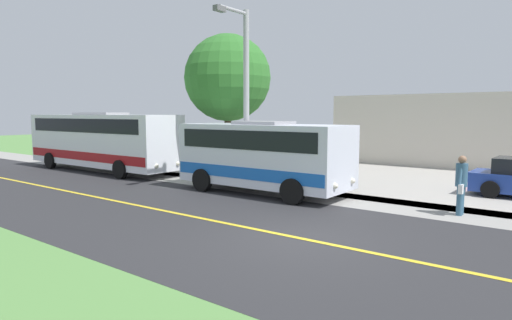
{
  "coord_description": "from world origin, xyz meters",
  "views": [
    {
      "loc": [
        8.95,
        5.44,
        3.09
      ],
      "look_at": [
        -3.5,
        -3.94,
        1.4
      ],
      "focal_mm": 30.13,
      "sensor_mm": 36.0,
      "label": 1
    }
  ],
  "objects_px": {
    "pedestrian_with_bags": "(461,183)",
    "street_light_pole": "(244,91)",
    "transit_bus_rear": "(101,139)",
    "shuttle_bus_front": "(263,153)",
    "tree_curbside": "(228,78)"
  },
  "relations": [
    {
      "from": "pedestrian_with_bags",
      "to": "street_light_pole",
      "type": "distance_m",
      "value": 8.78
    },
    {
      "from": "transit_bus_rear",
      "to": "street_light_pole",
      "type": "height_order",
      "value": "street_light_pole"
    },
    {
      "from": "transit_bus_rear",
      "to": "pedestrian_with_bags",
      "type": "bearing_deg",
      "value": 91.97
    },
    {
      "from": "shuttle_bus_front",
      "to": "transit_bus_rear",
      "type": "xyz_separation_m",
      "value": [
        0.06,
        -10.77,
        0.19
      ]
    },
    {
      "from": "pedestrian_with_bags",
      "to": "tree_curbside",
      "type": "relative_size",
      "value": 0.26
    },
    {
      "from": "pedestrian_with_bags",
      "to": "tree_curbside",
      "type": "bearing_deg",
      "value": -101.54
    },
    {
      "from": "shuttle_bus_front",
      "to": "transit_bus_rear",
      "type": "bearing_deg",
      "value": -89.66
    },
    {
      "from": "shuttle_bus_front",
      "to": "pedestrian_with_bags",
      "type": "height_order",
      "value": "shuttle_bus_front"
    },
    {
      "from": "shuttle_bus_front",
      "to": "tree_curbside",
      "type": "height_order",
      "value": "tree_curbside"
    },
    {
      "from": "shuttle_bus_front",
      "to": "street_light_pole",
      "type": "bearing_deg",
      "value": -104.97
    },
    {
      "from": "shuttle_bus_front",
      "to": "pedestrian_with_bags",
      "type": "bearing_deg",
      "value": 94.45
    },
    {
      "from": "transit_bus_rear",
      "to": "tree_curbside",
      "type": "xyz_separation_m",
      "value": [
        -2.92,
        6.49,
        3.1
      ]
    },
    {
      "from": "pedestrian_with_bags",
      "to": "street_light_pole",
      "type": "xyz_separation_m",
      "value": [
        0.22,
        -8.24,
        3.02
      ]
    },
    {
      "from": "shuttle_bus_front",
      "to": "tree_curbside",
      "type": "bearing_deg",
      "value": -123.75
    },
    {
      "from": "shuttle_bus_front",
      "to": "tree_curbside",
      "type": "xyz_separation_m",
      "value": [
        -2.86,
        -4.28,
        3.29
      ]
    }
  ]
}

